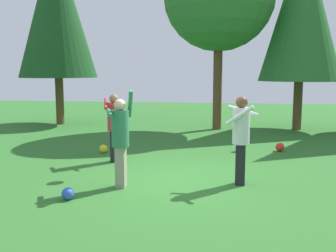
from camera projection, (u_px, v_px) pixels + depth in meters
The scene contains 11 objects.
ground_plane at pixel (179, 180), 8.33m from camera, with size 40.00×40.00×0.00m, color #2D6B28.
person_thrower at pixel (120, 135), 7.67m from camera, with size 0.63×0.63×1.92m.
person_catcher at pixel (114, 122), 9.85m from camera, with size 0.62×0.69×1.70m.
person_bystander at pixel (241, 132), 7.85m from camera, with size 0.67×0.58×1.78m.
frisbee at pixel (114, 107), 8.70m from camera, with size 0.37×0.37×0.15m.
ball_white at pixel (239, 147), 11.19m from camera, with size 0.26×0.26×0.26m, color white.
ball_blue at pixel (68, 194), 7.03m from camera, with size 0.22×0.22×0.22m, color blue.
ball_red at pixel (280, 147), 11.23m from camera, with size 0.25×0.25×0.25m, color red.
ball_yellow at pixel (103, 149), 11.03m from camera, with size 0.23×0.23×0.23m, color yellow.
tree_right at pixel (302, 8), 14.76m from camera, with size 3.08×3.08×7.35m.
tree_far_left at pixel (56, 8), 16.32m from camera, with size 3.24×3.24×7.75m.
Camera 1 is at (0.92, -8.04, 2.28)m, focal length 42.37 mm.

